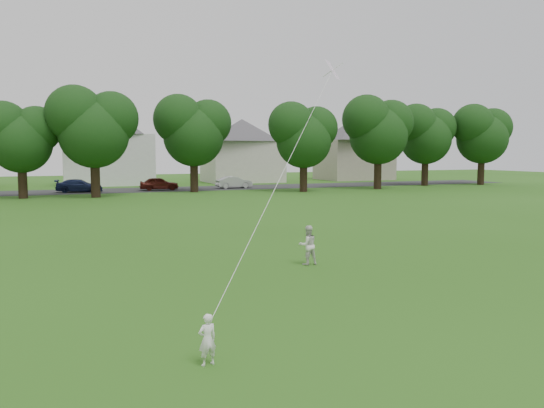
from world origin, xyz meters
name	(u,v)px	position (x,y,z in m)	size (l,w,h in m)	color
ground	(312,311)	(0.00, 0.00, 0.00)	(160.00, 160.00, 0.00)	#275713
street	(118,191)	(0.00, 42.00, 0.01)	(90.00, 7.00, 0.01)	#2D2D30
toddler	(207,340)	(-3.03, -2.13, 0.45)	(0.33, 0.22, 0.90)	white
older_boy	(308,245)	(2.13, 4.62, 0.64)	(0.62, 0.49, 1.28)	silver
kite	(294,149)	(0.86, 2.87, 3.74)	(4.36, 5.49, 14.09)	silver
tree_row	(149,121)	(2.11, 35.87, 6.30)	(81.43, 8.85, 11.63)	black
parked_cars	(31,187)	(-7.57, 41.00, 0.60)	(44.93, 2.12, 1.27)	black
house_row	(109,140)	(0.12, 52.00, 5.01)	(76.95, 13.76, 10.36)	beige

